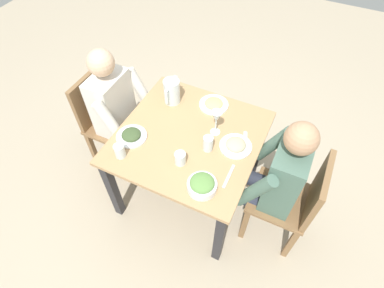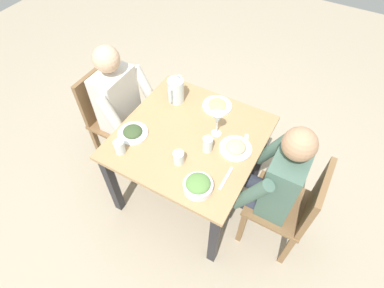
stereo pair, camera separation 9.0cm
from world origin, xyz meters
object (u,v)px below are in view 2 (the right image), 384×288
Objects in this scene: salad_bowl at (198,185)px; plate_fries at (217,105)px; chair_near at (111,113)px; water_glass_near_right at (179,158)px; diner_near at (127,109)px; diner_far at (268,181)px; water_glass_center at (208,144)px; chair_far at (293,206)px; wine_glass at (217,119)px; water_glass_by_pitcher at (120,147)px; plate_beans at (236,148)px; dining_table at (190,146)px; water_pitcher at (176,91)px; plate_dolmas at (133,132)px.

salad_bowl is 0.83× the size of plate_fries.
water_glass_near_right is at bearing 71.49° from chair_near.
chair_near is at bearing -90.00° from diner_near.
chair_near is 1.40m from diner_far.
plate_fries is 1.95× the size of water_glass_center.
water_glass_center is at bearing -88.15° from chair_far.
diner_near reaches higher than water_glass_near_right.
chair_near is at bearing -70.47° from plate_fries.
wine_glass is at bearing 93.18° from chair_near.
diner_near is 11.83× the size of water_glass_by_pitcher.
plate_beans is (-0.39, 0.07, -0.02)m from salad_bowl.
wine_glass is at bearing 163.16° from water_glass_near_right.
dining_table is 0.37m from plate_fries.
wine_glass is (0.15, 0.42, 0.05)m from water_pitcher.
water_glass_by_pitcher is at bearing 33.39° from diner_near.
water_glass_center is at bearing 121.14° from water_glass_by_pitcher.
salad_bowl is at bearing 17.33° from plate_fries.
chair_far is 4.01× the size of plate_beans.
water_glass_near_right is (-0.12, -0.20, 0.00)m from salad_bowl.
diner_near is at bearing -93.46° from chair_far.
plate_fries is 1.12× the size of wine_glass.
water_glass_by_pitcher is at bearing -5.87° from water_pitcher.
dining_table is 0.42m from water_pitcher.
water_glass_by_pitcher is (0.17, 0.02, 0.03)m from plate_dolmas.
diner_far is (0.08, 1.39, 0.15)m from chair_near.
diner_near is 5.37× the size of plate_beans.
plate_fries is 0.30m from wine_glass.
wine_glass reaches higher than plate_beans.
plate_dolmas is at bearing -96.81° from water_glass_near_right.
plate_dolmas is 0.66m from plate_fries.
water_pitcher is 0.61m from water_glass_by_pitcher.
dining_table is 0.81m from chair_far.
water_pitcher reaches higher than water_glass_near_right.
dining_table is 0.35m from plate_beans.
chair_far is 1.15m from water_pitcher.
water_glass_near_right is (0.28, 0.84, 0.27)m from chair_near.
diner_near reaches higher than plate_fries.
water_glass_near_right is at bearing 83.19° from plate_dolmas.
water_glass_near_right reaches higher than plate_fries.
plate_beans reaches higher than plate_fries.
chair_far is at bearing 97.49° from plate_dolmas.
water_glass_center is at bearing 104.29° from plate_dolmas.
diner_far reaches higher than wine_glass.
water_glass_near_right is at bearing 11.64° from dining_table.
water_glass_by_pitcher is 0.50× the size of wine_glass.
wine_glass reaches higher than plate_dolmas.
diner_near is 1.00× the size of diner_far.
plate_dolmas is at bearing -60.11° from wine_glass.
plate_dolmas is 0.97× the size of plate_beans.
dining_table is 0.42m from plate_dolmas.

